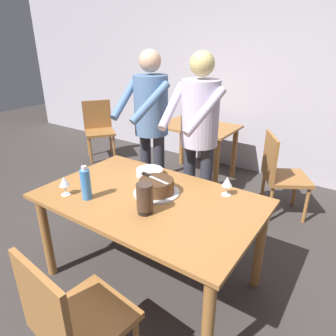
# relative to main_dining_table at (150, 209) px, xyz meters

# --- Properties ---
(ground_plane) EXTENTS (14.00, 14.00, 0.00)m
(ground_plane) POSITION_rel_main_dining_table_xyz_m (0.00, 0.00, -0.65)
(ground_plane) COLOR #383330
(back_wall) EXTENTS (10.00, 0.12, 2.70)m
(back_wall) POSITION_rel_main_dining_table_xyz_m (0.00, 2.65, 0.70)
(back_wall) COLOR #ADA8B2
(back_wall) RESTS_ON ground_plane
(main_dining_table) EXTENTS (1.58, 0.99, 0.75)m
(main_dining_table) POSITION_rel_main_dining_table_xyz_m (0.00, 0.00, 0.00)
(main_dining_table) COLOR #9E6633
(main_dining_table) RESTS_ON ground_plane
(cake_on_platter) EXTENTS (0.34, 0.34, 0.11)m
(cake_on_platter) POSITION_rel_main_dining_table_xyz_m (0.01, 0.08, 0.15)
(cake_on_platter) COLOR silver
(cake_on_platter) RESTS_ON main_dining_table
(cake_knife) EXTENTS (0.27, 0.07, 0.02)m
(cake_knife) POSITION_rel_main_dining_table_xyz_m (-0.06, 0.09, 0.22)
(cake_knife) COLOR silver
(cake_knife) RESTS_ON cake_on_platter
(plate_stack) EXTENTS (0.22, 0.22, 0.06)m
(plate_stack) POSITION_rel_main_dining_table_xyz_m (-0.22, 0.30, 0.13)
(plate_stack) COLOR white
(plate_stack) RESTS_ON main_dining_table
(wine_glass_near) EXTENTS (0.08, 0.08, 0.14)m
(wine_glass_near) POSITION_rel_main_dining_table_xyz_m (0.44, 0.35, 0.20)
(wine_glass_near) COLOR silver
(wine_glass_near) RESTS_ON main_dining_table
(wine_glass_far) EXTENTS (0.08, 0.08, 0.14)m
(wine_glass_far) POSITION_rel_main_dining_table_xyz_m (-0.53, -0.31, 0.20)
(wine_glass_far) COLOR silver
(wine_glass_far) RESTS_ON main_dining_table
(water_bottle) EXTENTS (0.07, 0.07, 0.25)m
(water_bottle) POSITION_rel_main_dining_table_xyz_m (-0.35, -0.26, 0.22)
(water_bottle) COLOR #387AC6
(water_bottle) RESTS_ON main_dining_table
(hurricane_lamp) EXTENTS (0.11, 0.11, 0.21)m
(hurricane_lamp) POSITION_rel_main_dining_table_xyz_m (0.11, -0.18, 0.21)
(hurricane_lamp) COLOR black
(hurricane_lamp) RESTS_ON main_dining_table
(person_cutting_cake) EXTENTS (0.47, 0.56, 1.72)m
(person_cutting_cake) POSITION_rel_main_dining_table_xyz_m (-0.00, 0.70, 0.43)
(person_cutting_cake) COLOR #2D2D38
(person_cutting_cake) RESTS_ON ground_plane
(person_standing_beside) EXTENTS (0.47, 0.56, 1.72)m
(person_standing_beside) POSITION_rel_main_dining_table_xyz_m (-0.54, 0.73, 0.43)
(person_standing_beside) COLOR #2D2D38
(person_standing_beside) RESTS_ON ground_plane
(chair_near_side) EXTENTS (0.48, 0.48, 0.90)m
(chair_near_side) POSITION_rel_main_dining_table_xyz_m (0.17, -0.87, -0.16)
(chair_near_side) COLOR #9E6633
(chair_near_side) RESTS_ON ground_plane
(background_table) EXTENTS (1.00, 0.70, 0.74)m
(background_table) POSITION_rel_main_dining_table_xyz_m (-0.69, 1.95, -0.07)
(background_table) COLOR #9E6633
(background_table) RESTS_ON ground_plane
(background_chair_1) EXTENTS (0.60, 0.60, 0.90)m
(background_chair_1) POSITION_rel_main_dining_table_xyz_m (0.52, 1.59, -0.16)
(background_chair_1) COLOR #9E6633
(background_chair_1) RESTS_ON ground_plane
(background_chair_2) EXTENTS (0.62, 0.62, 0.90)m
(background_chair_2) POSITION_rel_main_dining_table_xyz_m (-2.38, 1.74, -0.16)
(background_chair_2) COLOR #9E6633
(background_chair_2) RESTS_ON ground_plane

